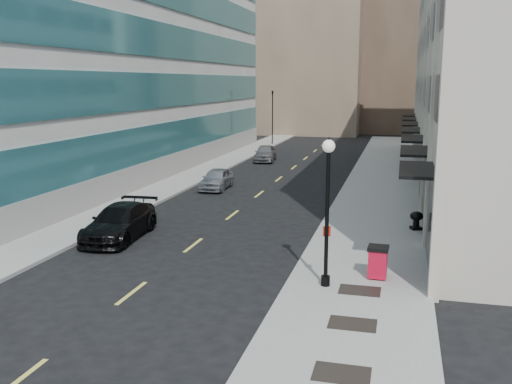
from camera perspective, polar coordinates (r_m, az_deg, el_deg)
The scene contains 20 objects.
ground at distance 18.68m, azimuth -15.14°, elevation -11.88°, with size 160.00×160.00×0.00m, color black.
sidewalk_right at distance 35.61m, azimuth 12.11°, elevation -0.68°, with size 5.00×80.00×0.15m, color gray.
sidewalk_left at distance 38.72m, azimuth -9.05°, elevation 0.36°, with size 3.00×80.00×0.15m, color gray.
building_left at distance 48.70m, azimuth -16.59°, elevation 13.93°, with size 16.14×46.00×20.00m.
skyline_tan_near at distance 84.13m, azimuth 5.87°, elevation 15.65°, with size 14.00×18.00×28.00m, color #7F6F53.
skyline_brown at distance 87.44m, azimuth 14.49°, elevation 17.16°, with size 12.00×16.00×34.00m, color brown.
skyline_tan_far at distance 95.70m, azimuth 0.67°, elevation 13.34°, with size 12.00×14.00×22.00m, color #7F6F53.
skyline_stone at distance 81.45m, azimuth 21.44°, elevation 12.29°, with size 10.00×14.00×20.00m, color #B1A595.
grate_near at distance 14.70m, azimuth 8.57°, elevation -17.52°, with size 1.40×1.00×0.01m, color black.
grate_mid at distance 17.39m, azimuth 9.63°, elevation -12.86°, with size 1.40×1.00×0.01m, color black.
grate_far at distance 19.98m, azimuth 10.33°, elevation -9.66°, with size 1.40×1.00×0.01m, color black.
road_centerline at distance 33.82m, azimuth -0.92°, elevation -1.17°, with size 0.15×68.20×0.01m.
traffic_signal at distance 64.49m, azimuth 1.67°, elevation 9.75°, with size 0.66×0.66×6.98m.
car_black_pickup at distance 27.03m, azimuth -13.48°, elevation -2.94°, with size 2.15×5.30×1.54m, color black.
car_silver_sedan at distance 38.36m, azimuth -3.96°, elevation 1.33°, with size 1.66×4.12×1.40m, color gray.
car_grey_sedan at distance 51.69m, azimuth 0.93°, elevation 3.91°, with size 1.77×4.39×1.50m, color slate.
trash_bin at distance 21.11m, azimuth 12.09°, elevation -6.77°, with size 0.76×0.84×1.19m.
lamppost at distance 19.43m, azimuth 7.15°, elevation -0.76°, with size 0.43×0.43×5.21m.
sign_post at distance 19.88m, azimuth 7.07°, elevation -5.20°, with size 0.26×0.13×2.27m.
urn_planter at distance 28.36m, azimuth 15.75°, elevation -2.57°, with size 0.63×0.63×0.88m.
Camera 1 is at (8.75, -14.88, 7.15)m, focal length 40.00 mm.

